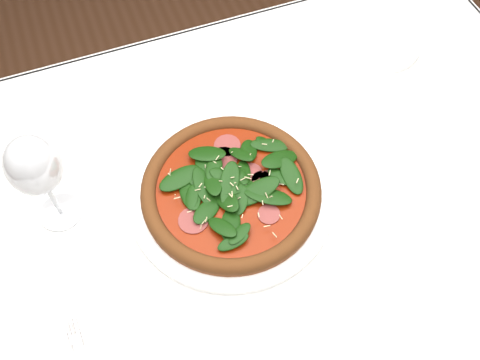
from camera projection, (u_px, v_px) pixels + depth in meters
name	position (u px, v px, depth m)	size (l,w,h in m)	color
ground	(247.00, 327.00, 1.51)	(6.00, 6.00, 0.00)	brown
dining_table	(251.00, 222.00, 0.96)	(1.21, 0.81, 0.75)	silver
plate	(231.00, 194.00, 0.86)	(0.33, 0.33, 0.01)	white
pizza	(231.00, 188.00, 0.85)	(0.35, 0.35, 0.04)	brown
wine_glass	(34.00, 167.00, 0.74)	(0.08, 0.08, 0.19)	silver
fork	(80.00, 353.00, 0.73)	(0.02, 0.13, 0.00)	silver
saucer_far	(381.00, 43.00, 1.04)	(0.15, 0.15, 0.01)	white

